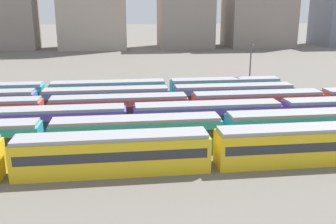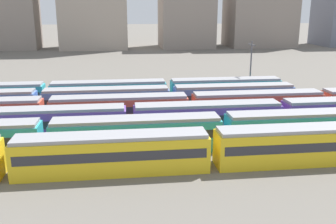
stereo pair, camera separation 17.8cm
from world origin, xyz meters
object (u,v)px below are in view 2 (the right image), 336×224
train_track_3 (257,105)px  train_track_0 (306,144)px  train_track_4 (107,100)px  catenary_pole_1 (251,66)px  train_track_5 (109,93)px  train_track_2 (207,117)px  train_track_1 (305,127)px

train_track_3 → train_track_0: bearing=-92.6°
train_track_4 → catenary_pole_1: 25.70m
train_track_3 → catenary_pole_1: bearing=75.6°
train_track_4 → train_track_5: size_ratio=1.00×
train_track_0 → train_track_3: 15.62m
train_track_3 → catenary_pole_1: 14.11m
train_track_0 → train_track_2: same height
train_track_0 → train_track_4: 28.89m
train_track_1 → train_track_4: bearing=145.3°
train_track_4 → train_track_0: bearing=-46.1°
train_track_1 → train_track_3: bearing=99.8°
train_track_2 → catenary_pole_1: 22.09m
train_track_1 → train_track_2: bearing=152.6°
train_track_3 → train_track_5: same height
train_track_0 → train_track_1: size_ratio=1.00×
train_track_5 → train_track_4: bearing=-91.9°
train_track_1 → train_track_4: (-22.55, 15.60, -0.00)m
train_track_4 → train_track_5: same height
train_track_1 → catenary_pole_1: (1.62, 23.67, 3.35)m
train_track_3 → train_track_5: (-20.58, 10.40, -0.00)m
train_track_2 → train_track_5: bearing=128.4°
train_track_4 → train_track_1: bearing=-34.7°
train_track_4 → train_track_3: bearing=-14.1°
train_track_0 → train_track_5: bearing=127.4°
train_track_3 → train_track_5: size_ratio=1.68×
train_track_0 → train_track_4: (-20.05, 20.80, -0.00)m
train_track_4 → train_track_2: bearing=-39.7°
train_track_4 → train_track_5: 5.20m
train_track_4 → train_track_5: (0.17, 5.20, 0.00)m
train_track_1 → train_track_5: 30.55m
train_track_0 → catenary_pole_1: size_ratio=9.93×
train_track_0 → train_track_3: (0.70, 15.60, 0.00)m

